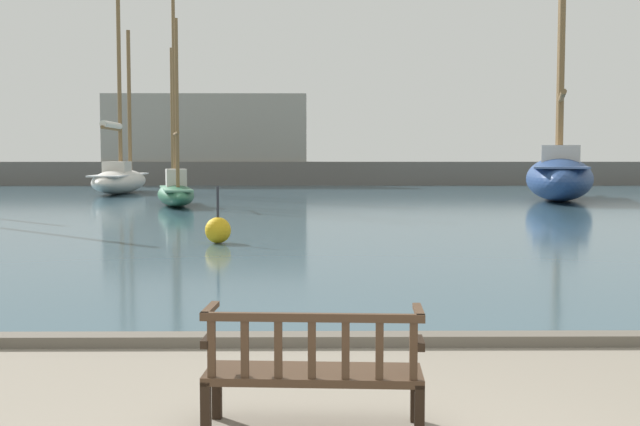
% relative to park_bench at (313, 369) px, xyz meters
% --- Properties ---
extents(harbor_water, '(100.00, 80.00, 0.08)m').
position_rel_park_bench_xyz_m(harbor_water, '(0.27, 42.88, -0.43)').
color(harbor_water, '#385666').
rests_on(harbor_water, ground).
extents(quay_edge_kerb, '(40.00, 0.30, 0.12)m').
position_rel_park_bench_xyz_m(quay_edge_kerb, '(0.27, 2.73, -0.41)').
color(quay_edge_kerb, '#675F54').
rests_on(quay_edge_kerb, ground).
extents(park_bench, '(1.63, 0.62, 0.92)m').
position_rel_park_bench_xyz_m(park_bench, '(0.00, 0.00, 0.00)').
color(park_bench, black).
rests_on(park_bench, ground).
extents(sailboat_distant_harbor, '(2.26, 8.77, 12.70)m').
position_rel_park_bench_xyz_m(sailboat_distant_harbor, '(-10.30, 37.19, 0.54)').
color(sailboat_distant_harbor, silver).
rests_on(sailboat_distant_harbor, harbor_water).
extents(sailboat_far_starboard, '(5.53, 12.00, 13.42)m').
position_rel_park_bench_xyz_m(sailboat_far_starboard, '(11.09, 30.03, 0.83)').
color(sailboat_far_starboard, navy).
rests_on(sailboat_far_starboard, harbor_water).
extents(sailboat_mid_port, '(2.71, 7.04, 8.58)m').
position_rel_park_bench_xyz_m(sailboat_mid_port, '(-5.47, 26.26, 0.28)').
color(sailboat_mid_port, '#2D6647').
rests_on(sailboat_mid_port, harbor_water).
extents(channel_buoy, '(0.59, 0.59, 1.29)m').
position_rel_park_bench_xyz_m(channel_buoy, '(-2.14, 12.26, -0.09)').
color(channel_buoy, gold).
rests_on(channel_buoy, harbor_water).
extents(far_breakwater, '(54.16, 2.40, 6.37)m').
position_rel_park_bench_xyz_m(far_breakwater, '(-2.26, 50.31, 1.59)').
color(far_breakwater, '#66605B').
rests_on(far_breakwater, ground).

